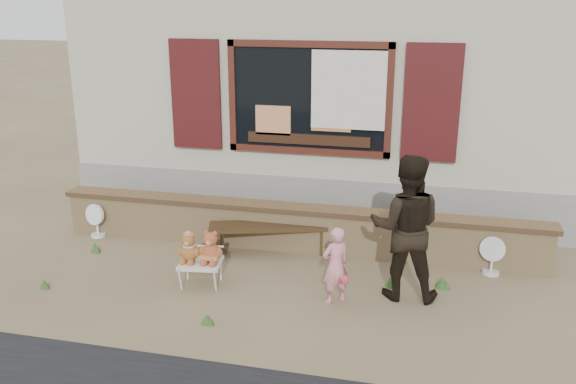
% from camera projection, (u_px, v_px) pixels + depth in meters
% --- Properties ---
extents(ground, '(80.00, 80.00, 0.00)m').
position_uv_depth(ground, '(277.00, 278.00, 7.95)').
color(ground, brown).
rests_on(ground, ground).
extents(shopfront, '(8.04, 5.13, 4.00)m').
position_uv_depth(shopfront, '(336.00, 81.00, 11.49)').
color(shopfront, '#B2A990').
rests_on(shopfront, ground).
extents(brick_wall, '(7.10, 0.36, 0.67)m').
position_uv_depth(brick_wall, '(294.00, 227.00, 8.77)').
color(brick_wall, tan).
rests_on(brick_wall, ground).
extents(bench, '(1.75, 0.84, 0.44)m').
position_uv_depth(bench, '(270.00, 232.00, 8.65)').
color(bench, '#312111').
rests_on(bench, ground).
extents(folding_chair, '(0.58, 0.53, 0.32)m').
position_uv_depth(folding_chair, '(201.00, 264.00, 7.69)').
color(folding_chair, silver).
rests_on(folding_chair, ground).
extents(teddy_bear_left, '(0.32, 0.29, 0.39)m').
position_uv_depth(teddy_bear_left, '(189.00, 247.00, 7.64)').
color(teddy_bear_left, brown).
rests_on(teddy_bear_left, folding_chair).
extents(teddy_bear_right, '(0.35, 0.32, 0.43)m').
position_uv_depth(teddy_bear_right, '(211.00, 246.00, 7.61)').
color(teddy_bear_right, brown).
rests_on(teddy_bear_right, folding_chair).
extents(child, '(0.42, 0.40, 0.96)m').
position_uv_depth(child, '(336.00, 265.00, 7.20)').
color(child, pink).
rests_on(child, ground).
extents(adult, '(0.89, 0.70, 1.79)m').
position_uv_depth(adult, '(406.00, 228.00, 7.23)').
color(adult, black).
rests_on(adult, ground).
extents(fan_left, '(0.34, 0.22, 0.52)m').
position_uv_depth(fan_left, '(97.00, 220.00, 9.28)').
color(fan_left, white).
rests_on(fan_left, ground).
extents(fan_right, '(0.34, 0.22, 0.53)m').
position_uv_depth(fan_right, '(493.00, 255.00, 8.00)').
color(fan_right, silver).
rests_on(fan_right, ground).
extents(grass_tufts, '(5.03, 1.69, 0.15)m').
position_uv_depth(grass_tufts, '(288.00, 278.00, 7.81)').
color(grass_tufts, '#305723').
rests_on(grass_tufts, ground).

